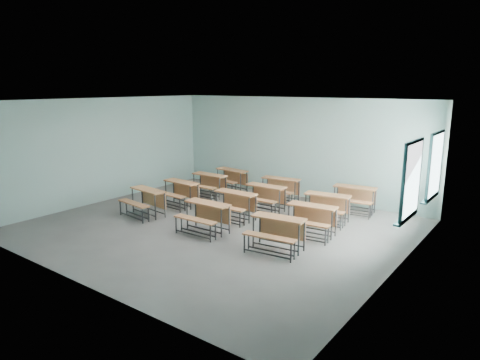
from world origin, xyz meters
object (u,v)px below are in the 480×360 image
Objects in this scene: desk_unit_r0c0 at (145,198)px; desk_unit_r2c0 at (207,182)px; desk_unit_r2c2 at (326,204)px; desk_unit_r2c1 at (264,194)px; desk_unit_r1c1 at (234,202)px; desk_unit_r0c1 at (205,213)px; desk_unit_r3c2 at (354,196)px; desk_unit_r3c0 at (230,177)px; desk_unit_r1c0 at (179,190)px; desk_unit_r3c1 at (279,186)px; desk_unit_r1c2 at (311,216)px; desk_unit_r0c2 at (277,229)px.

desk_unit_r2c0 is (0.06, 2.58, 0.00)m from desk_unit_r0c0.
desk_unit_r2c1 is at bearing 175.88° from desk_unit_r2c2.
desk_unit_r0c1 is at bearing -87.35° from desk_unit_r1c1.
desk_unit_r3c0 is at bearing 173.37° from desk_unit_r3c2.
desk_unit_r2c1 is (0.23, 1.14, 0.00)m from desk_unit_r1c1.
desk_unit_r2c0 and desk_unit_r3c0 have the same top height.
desk_unit_r1c0 is 1.31m from desk_unit_r2c0.
desk_unit_r1c1 is 2.54m from desk_unit_r2c0.
desk_unit_r3c1 is at bearing 0.45° from desk_unit_r3c0.
desk_unit_r1c0 is at bearing 94.32° from desk_unit_r0c0.
desk_unit_r2c0 is at bearing 128.94° from desk_unit_r0c1.
desk_unit_r1c2 and desk_unit_r3c0 have the same top height.
desk_unit_r1c0 is 3.09m from desk_unit_r3c1.
desk_unit_r1c0 is 0.97× the size of desk_unit_r1c2.
desk_unit_r3c0 is (0.14, 3.65, 0.00)m from desk_unit_r0c0.
desk_unit_r2c0 is 4.24m from desk_unit_r2c2.
desk_unit_r2c0 is at bearing -173.26° from desk_unit_r3c2.
desk_unit_r0c1 and desk_unit_r1c1 have the same top height.
desk_unit_r0c0 and desk_unit_r2c1 have the same top height.
desk_unit_r2c2 is (-0.01, 2.48, 0.00)m from desk_unit_r0c2.
desk_unit_r3c1 is at bearing 146.39° from desk_unit_r2c2.
desk_unit_r2c2 is (2.11, 1.26, 0.00)m from desk_unit_r1c1.
desk_unit_r1c2 is at bearing -22.95° from desk_unit_r3c0.
desk_unit_r0c1 is 2.57m from desk_unit_r1c0.
desk_unit_r2c0 is 0.98× the size of desk_unit_r2c1.
desk_unit_r0c0 is 1.00× the size of desk_unit_r3c1.
desk_unit_r3c2 is (0.24, 3.77, 0.00)m from desk_unit_r0c2.
desk_unit_r0c2 is 1.05× the size of desk_unit_r2c1.
desk_unit_r1c2 is at bearing 22.98° from desk_unit_r0c0.
desk_unit_r0c1 is 0.94× the size of desk_unit_r2c2.
desk_unit_r2c1 is (-1.89, 2.36, 0.00)m from desk_unit_r0c2.
desk_unit_r1c1 is (-0.08, 1.25, 0.00)m from desk_unit_r0c1.
desk_unit_r2c2 is at bearing -32.52° from desk_unit_r3c1.
desk_unit_r0c2 is at bearing -103.37° from desk_unit_r1c2.
desk_unit_r3c0 is (-4.31, 2.39, 0.00)m from desk_unit_r1c2.
desk_unit_r2c0 is 4.64m from desk_unit_r3c2.
desk_unit_r2c1 and desk_unit_r2c2 have the same top height.
desk_unit_r1c0 is 4.40m from desk_unit_r1c2.
desk_unit_r3c1 and desk_unit_r3c2 have the same top height.
desk_unit_r0c1 and desk_unit_r1c2 have the same top height.
desk_unit_r1c0 and desk_unit_r3c0 have the same top height.
desk_unit_r1c1 is 0.99× the size of desk_unit_r2c1.
desk_unit_r1c0 is 5.12m from desk_unit_r3c2.
desk_unit_r1c1 and desk_unit_r3c1 have the same top height.
desk_unit_r2c1 is at bearing 77.91° from desk_unit_r1c1.
desk_unit_r1c1 is at bearing -33.20° from desk_unit_r2c0.
desk_unit_r3c0 is at bearing 91.48° from desk_unit_r1c0.
desk_unit_r1c2 is 0.99× the size of desk_unit_r2c2.
desk_unit_r3c2 is at bearing 46.28° from desk_unit_r1c1.
desk_unit_r0c1 is 0.97× the size of desk_unit_r1c0.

